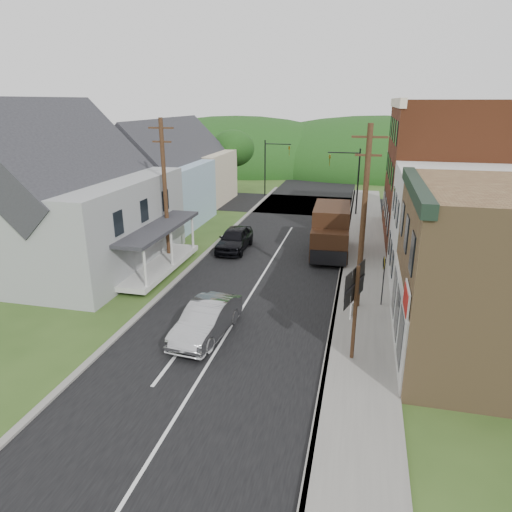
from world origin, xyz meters
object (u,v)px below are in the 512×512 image
Objects in this scene: dark_sedan at (235,239)px; delivery_van at (331,231)px; silver_sedan at (206,320)px; warning_sign at (383,274)px; route_sign_cluster at (355,299)px.

delivery_van is (6.57, 0.50, 0.86)m from dark_sedan.
silver_sedan is 1.01× the size of dark_sedan.
warning_sign is (3.18, -7.84, 0.15)m from delivery_van.
dark_sedan is at bearing 140.50° from route_sign_cluster.
route_sign_cluster is (1.89, -13.29, 1.03)m from delivery_van.
silver_sedan is 9.07m from warning_sign.
route_sign_cluster is at bearing -84.01° from delivery_van.
delivery_van is (4.40, 12.73, 0.88)m from silver_sedan.
dark_sedan is at bearing 138.72° from warning_sign.
route_sign_cluster reaches higher than delivery_van.
delivery_van is at bearing 107.77° from warning_sign.
dark_sedan reaches higher than silver_sedan.
silver_sedan is 13.49m from delivery_van.
dark_sedan is 12.25m from warning_sign.
delivery_van is at bearing 115.09° from route_sign_cluster.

